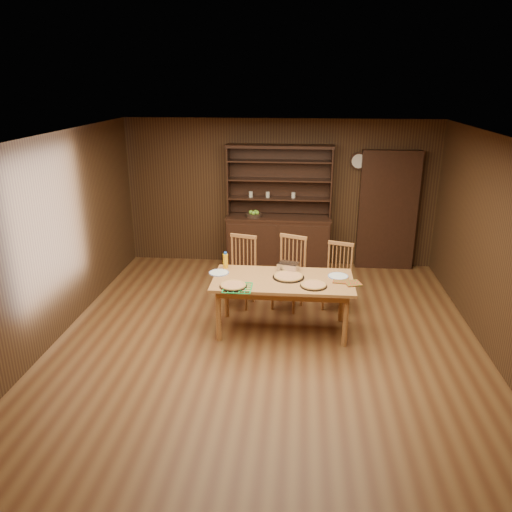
# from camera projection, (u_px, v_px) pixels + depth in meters

# --- Properties ---
(floor) EXTENTS (6.00, 6.00, 0.00)m
(floor) POSITION_uv_depth(u_px,v_px,m) (267.00, 340.00, 6.52)
(floor) COLOR brown
(floor) RESTS_ON ground
(room_shell) EXTENTS (6.00, 6.00, 6.00)m
(room_shell) POSITION_uv_depth(u_px,v_px,m) (268.00, 224.00, 6.00)
(room_shell) COLOR silver
(room_shell) RESTS_ON floor
(china_hutch) EXTENTS (1.84, 0.52, 2.17)m
(china_hutch) POSITION_uv_depth(u_px,v_px,m) (278.00, 235.00, 8.91)
(china_hutch) COLOR black
(china_hutch) RESTS_ON floor
(doorway) EXTENTS (1.00, 0.18, 2.10)m
(doorway) POSITION_uv_depth(u_px,v_px,m) (387.00, 211.00, 8.73)
(doorway) COLOR black
(doorway) RESTS_ON floor
(wall_clock) EXTENTS (0.30, 0.05, 0.30)m
(wall_clock) POSITION_uv_depth(u_px,v_px,m) (359.00, 161.00, 8.55)
(wall_clock) COLOR black
(wall_clock) RESTS_ON room_shell
(dining_table) EXTENTS (1.84, 0.92, 0.75)m
(dining_table) POSITION_uv_depth(u_px,v_px,m) (283.00, 285.00, 6.57)
(dining_table) COLOR #B37E3E
(dining_table) RESTS_ON floor
(chair_left) EXTENTS (0.52, 0.51, 1.06)m
(chair_left) POSITION_uv_depth(u_px,v_px,m) (241.00, 268.00, 7.45)
(chair_left) COLOR #9E5F36
(chair_left) RESTS_ON floor
(chair_center) EXTENTS (0.57, 0.56, 1.08)m
(chair_center) POSITION_uv_depth(u_px,v_px,m) (290.00, 270.00, 7.34)
(chair_center) COLOR #9E5F36
(chair_center) RESTS_ON floor
(chair_right) EXTENTS (0.50, 0.49, 0.98)m
(chair_right) POSITION_uv_depth(u_px,v_px,m) (338.00, 274.00, 7.34)
(chair_right) COLOR #9E5F36
(chair_right) RESTS_ON floor
(pizza_left) EXTENTS (0.35, 0.35, 0.04)m
(pizza_left) POSITION_uv_depth(u_px,v_px,m) (233.00, 285.00, 6.29)
(pizza_left) COLOR black
(pizza_left) RESTS_ON dining_table
(pizza_right) EXTENTS (0.34, 0.34, 0.04)m
(pizza_right) POSITION_uv_depth(u_px,v_px,m) (314.00, 285.00, 6.31)
(pizza_right) COLOR black
(pizza_right) RESTS_ON dining_table
(pizza_center) EXTENTS (0.42, 0.42, 0.04)m
(pizza_center) POSITION_uv_depth(u_px,v_px,m) (288.00, 276.00, 6.58)
(pizza_center) COLOR black
(pizza_center) RESTS_ON dining_table
(cooling_rack) EXTENTS (0.36, 0.36, 0.02)m
(cooling_rack) POSITION_uv_depth(u_px,v_px,m) (238.00, 288.00, 6.25)
(cooling_rack) COLOR green
(cooling_rack) RESTS_ON dining_table
(plate_left) EXTENTS (0.27, 0.27, 0.02)m
(plate_left) POSITION_uv_depth(u_px,v_px,m) (219.00, 273.00, 6.73)
(plate_left) COLOR silver
(plate_left) RESTS_ON dining_table
(plate_right) EXTENTS (0.27, 0.27, 0.02)m
(plate_right) POSITION_uv_depth(u_px,v_px,m) (338.00, 276.00, 6.61)
(plate_right) COLOR silver
(plate_right) RESTS_ON dining_table
(foil_dish) EXTENTS (0.31, 0.26, 0.11)m
(foil_dish) POSITION_uv_depth(u_px,v_px,m) (288.00, 267.00, 6.82)
(foil_dish) COLOR white
(foil_dish) RESTS_ON dining_table
(juice_bottle) EXTENTS (0.07, 0.07, 0.23)m
(juice_bottle) POSITION_uv_depth(u_px,v_px,m) (225.00, 261.00, 6.89)
(juice_bottle) COLOR #FFAB0D
(juice_bottle) RESTS_ON dining_table
(pot_holder_a) EXTENTS (0.25, 0.25, 0.01)m
(pot_holder_a) POSITION_uv_depth(u_px,v_px,m) (353.00, 283.00, 6.38)
(pot_holder_a) COLOR red
(pot_holder_a) RESTS_ON dining_table
(pot_holder_b) EXTENTS (0.22, 0.22, 0.01)m
(pot_holder_b) POSITION_uv_depth(u_px,v_px,m) (341.00, 281.00, 6.47)
(pot_holder_b) COLOR red
(pot_holder_b) RESTS_ON dining_table
(fruit_bowl) EXTENTS (0.28, 0.28, 0.12)m
(fruit_bowl) POSITION_uv_depth(u_px,v_px,m) (254.00, 214.00, 8.75)
(fruit_bowl) COLOR black
(fruit_bowl) RESTS_ON china_hutch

